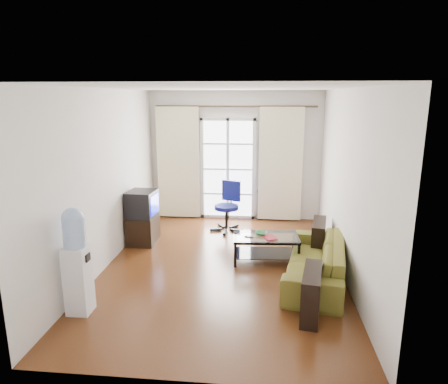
% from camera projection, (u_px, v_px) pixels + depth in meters
% --- Properties ---
extents(floor, '(5.20, 5.20, 0.00)m').
position_uv_depth(floor, '(223.00, 266.00, 6.22)').
color(floor, '#5C3115').
rests_on(floor, ground).
extents(ceiling, '(5.20, 5.20, 0.00)m').
position_uv_depth(ceiling, '(223.00, 88.00, 5.59)').
color(ceiling, white).
rests_on(ceiling, wall_back).
extents(wall_back, '(3.60, 0.02, 2.70)m').
position_uv_depth(wall_back, '(235.00, 156.00, 8.42)').
color(wall_back, white).
rests_on(wall_back, floor).
extents(wall_front, '(3.60, 0.02, 2.70)m').
position_uv_depth(wall_front, '(192.00, 246.00, 3.39)').
color(wall_front, white).
rests_on(wall_front, floor).
extents(wall_left, '(0.02, 5.20, 2.70)m').
position_uv_depth(wall_left, '(105.00, 179.00, 6.08)').
color(wall_left, white).
rests_on(wall_left, floor).
extents(wall_right, '(0.02, 5.20, 2.70)m').
position_uv_depth(wall_right, '(347.00, 184.00, 5.73)').
color(wall_right, white).
rests_on(wall_right, floor).
extents(french_door, '(1.16, 0.06, 2.15)m').
position_uv_depth(french_door, '(228.00, 169.00, 8.45)').
color(french_door, white).
rests_on(french_door, wall_back).
extents(curtain_rod, '(3.30, 0.04, 0.04)m').
position_uv_depth(curtain_rod, '(235.00, 106.00, 8.08)').
color(curtain_rod, '#4C3F2D').
rests_on(curtain_rod, wall_back).
extents(curtain_left, '(0.90, 0.07, 2.35)m').
position_uv_depth(curtain_left, '(178.00, 163.00, 8.46)').
color(curtain_left, '#FFFACD').
rests_on(curtain_left, curtain_rod).
extents(curtain_right, '(0.90, 0.07, 2.35)m').
position_uv_depth(curtain_right, '(280.00, 165.00, 8.25)').
color(curtain_right, '#FFFACD').
rests_on(curtain_right, curtain_rod).
extents(radiator, '(0.64, 0.12, 0.64)m').
position_uv_depth(radiator, '(272.00, 205.00, 8.49)').
color(radiator, gray).
rests_on(radiator, floor).
extents(sofa, '(2.23, 1.43, 0.58)m').
position_uv_depth(sofa, '(316.00, 261.00, 5.73)').
color(sofa, brown).
rests_on(sofa, floor).
extents(coffee_table, '(1.07, 0.67, 0.42)m').
position_uv_depth(coffee_table, '(266.00, 245.00, 6.38)').
color(coffee_table, silver).
rests_on(coffee_table, floor).
extents(bowl, '(0.26, 0.26, 0.05)m').
position_uv_depth(bowl, '(261.00, 233.00, 6.40)').
color(bowl, '#348F49').
rests_on(bowl, coffee_table).
extents(book, '(0.34, 0.36, 0.02)m').
position_uv_depth(book, '(265.00, 238.00, 6.21)').
color(book, red).
rests_on(book, coffee_table).
extents(remote, '(0.15, 0.08, 0.02)m').
position_uv_depth(remote, '(249.00, 237.00, 6.28)').
color(remote, black).
rests_on(remote, coffee_table).
extents(tv_stand, '(0.48, 0.70, 0.51)m').
position_uv_depth(tv_stand, '(143.00, 228.00, 7.22)').
color(tv_stand, black).
rests_on(tv_stand, floor).
extents(crt_tv, '(0.54, 0.54, 0.46)m').
position_uv_depth(crt_tv, '(141.00, 204.00, 7.03)').
color(crt_tv, black).
rests_on(crt_tv, tv_stand).
extents(task_chair, '(0.85, 0.85, 0.96)m').
position_uv_depth(task_chair, '(227.00, 216.00, 7.84)').
color(task_chair, black).
rests_on(task_chair, floor).
extents(water_cooler, '(0.29, 0.27, 1.33)m').
position_uv_depth(water_cooler, '(77.00, 259.00, 4.75)').
color(water_cooler, white).
rests_on(water_cooler, floor).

